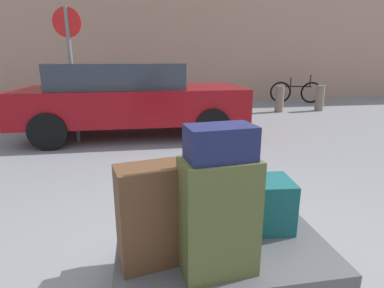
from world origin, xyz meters
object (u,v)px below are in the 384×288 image
at_px(bollard_kerb_far, 320,98).
at_px(parked_car, 130,97).
at_px(bicycle_leaning, 296,92).
at_px(suitcase_brown_front_left, 151,215).
at_px(luggage_cart, 222,252).
at_px(duffel_bag_navy_topmost_pile, 220,143).
at_px(no_parking_sign, 71,61).
at_px(duffel_bag_teal_stacked_top, 254,204).
at_px(bollard_kerb_near, 236,100).
at_px(bollard_kerb_mid, 280,99).
at_px(suitcase_olive_front_right, 218,217).
at_px(suitcase_charcoal_rear_left, 188,215).

bearing_deg(bollard_kerb_far, parked_car, -158.72).
xyz_separation_m(bicycle_leaning, bollard_kerb_far, (-0.13, -1.70, -0.00)).
distance_m(suitcase_brown_front_left, bollard_kerb_far, 8.55).
relative_size(luggage_cart, parked_car, 0.32).
relative_size(duffel_bag_navy_topmost_pile, no_parking_sign, 0.15).
distance_m(duffel_bag_teal_stacked_top, bicycle_leaning, 9.42).
height_order(suitcase_brown_front_left, bollard_kerb_near, suitcase_brown_front_left).
bearing_deg(parked_car, bollard_kerb_far, 21.28).
height_order(bollard_kerb_mid, bollard_kerb_far, same).
bearing_deg(duffel_bag_navy_topmost_pile, suitcase_brown_front_left, 152.42).
bearing_deg(luggage_cart, duffel_bag_teal_stacked_top, 32.35).
xyz_separation_m(duffel_bag_teal_stacked_top, parked_car, (-0.94, 4.39, 0.24)).
xyz_separation_m(suitcase_olive_front_right, bollard_kerb_near, (2.28, 6.91, -0.30)).
height_order(luggage_cart, bicycle_leaning, bicycle_leaning).
distance_m(duffel_bag_teal_stacked_top, parked_car, 4.49).
bearing_deg(no_parking_sign, suitcase_olive_front_right, -70.76).
relative_size(suitcase_brown_front_left, bollard_kerb_far, 0.81).
bearing_deg(suitcase_olive_front_right, suitcase_charcoal_rear_left, 97.75).
xyz_separation_m(parked_car, bicycle_leaning, (5.56, 3.82, -0.39)).
height_order(bollard_kerb_near, bollard_kerb_far, same).
distance_m(suitcase_brown_front_left, parked_car, 4.66).
distance_m(parked_car, bollard_kerb_far, 5.83).
xyz_separation_m(suitcase_charcoal_rear_left, duffel_bag_teal_stacked_top, (0.47, -0.01, 0.05)).
bearing_deg(bollard_kerb_far, bollard_kerb_near, 180.00).
relative_size(suitcase_olive_front_right, parked_car, 0.15).
relative_size(duffel_bag_teal_stacked_top, duffel_bag_navy_topmost_pile, 1.49).
height_order(duffel_bag_teal_stacked_top, bollard_kerb_near, bollard_kerb_near).
relative_size(suitcase_charcoal_rear_left, duffel_bag_teal_stacked_top, 1.10).
height_order(luggage_cart, bollard_kerb_near, bollard_kerb_near).
height_order(duffel_bag_navy_topmost_pile, no_parking_sign, no_parking_sign).
height_order(suitcase_brown_front_left, duffel_bag_navy_topmost_pile, duffel_bag_navy_topmost_pile).
bearing_deg(luggage_cart, suitcase_charcoal_rear_left, 139.20).
bearing_deg(suitcase_olive_front_right, bollard_kerb_mid, 56.26).
relative_size(suitcase_charcoal_rear_left, bicycle_leaning, 0.34).
bearing_deg(luggage_cart, parked_car, 98.36).
bearing_deg(bollard_kerb_mid, duffel_bag_teal_stacked_top, -116.40).
distance_m(suitcase_olive_front_right, bollard_kerb_far, 8.45).
xyz_separation_m(bicycle_leaning, bollard_kerb_near, (-2.71, -1.70, -0.00)).
bearing_deg(duffel_bag_teal_stacked_top, bollard_kerb_mid, 69.08).
xyz_separation_m(duffel_bag_navy_topmost_pile, parked_car, (-0.57, 4.80, -0.34)).
relative_size(bicycle_leaning, bollard_kerb_near, 2.29).
bearing_deg(bollard_kerb_far, suitcase_charcoal_rear_left, -127.38).
height_order(suitcase_brown_front_left, bollard_kerb_far, suitcase_brown_front_left).
bearing_deg(duffel_bag_navy_topmost_pile, suitcase_charcoal_rear_left, 97.64).
xyz_separation_m(bollard_kerb_mid, no_parking_sign, (-5.15, -2.45, 1.09)).
relative_size(suitcase_olive_front_right, suitcase_brown_front_left, 1.11).
xyz_separation_m(suitcase_brown_front_left, bicycle_leaning, (5.35, 8.47, -0.27)).
distance_m(bollard_kerb_mid, bollard_kerb_far, 1.26).
bearing_deg(duffel_bag_navy_topmost_pile, bollard_kerb_near, 65.35).
xyz_separation_m(suitcase_olive_front_right, bollard_kerb_mid, (3.59, 6.91, -0.30)).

